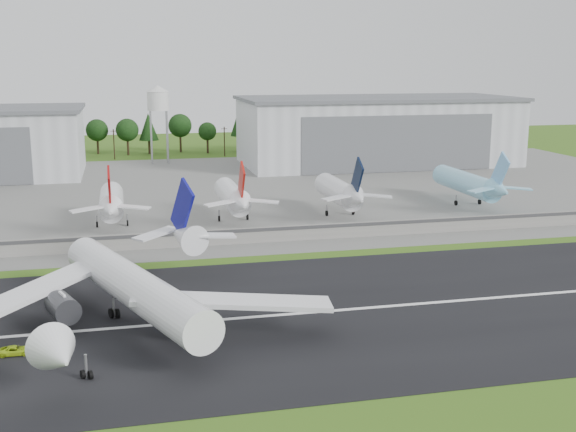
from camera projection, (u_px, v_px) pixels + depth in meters
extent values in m
plane|color=#315C15|center=(272.00, 342.00, 100.83)|extent=(600.00, 600.00, 0.00)
cube|color=black|center=(259.00, 317.00, 110.34)|extent=(320.00, 60.00, 0.10)
cube|color=white|center=(259.00, 317.00, 110.33)|extent=(220.00, 1.00, 0.02)
cube|color=slate|center=(190.00, 192.00, 215.07)|extent=(320.00, 150.00, 0.10)
cube|color=gray|center=(219.00, 237.00, 152.83)|extent=(240.00, 0.50, 3.50)
cube|color=#38383A|center=(219.00, 232.00, 152.28)|extent=(240.00, 0.12, 0.70)
cube|color=silver|center=(377.00, 132.00, 271.98)|extent=(100.00, 45.00, 24.00)
cube|color=#595B60|center=(378.00, 98.00, 269.32)|extent=(102.00, 47.00, 1.20)
cube|color=#595B60|center=(399.00, 144.00, 250.82)|extent=(70.00, 0.30, 19.68)
cylinder|color=#99999E|center=(152.00, 138.00, 270.22)|extent=(0.50, 0.50, 20.00)
cylinder|color=#99999E|center=(167.00, 136.00, 277.26)|extent=(0.50, 0.50, 20.00)
cylinder|color=silver|center=(158.00, 101.00, 270.89)|extent=(8.00, 8.00, 7.00)
cone|color=silver|center=(157.00, 88.00, 269.90)|extent=(8.40, 8.40, 2.40)
cylinder|color=white|center=(134.00, 287.00, 104.97)|extent=(21.05, 43.19, 5.80)
cone|color=white|center=(58.00, 355.00, 80.75)|extent=(7.55, 7.67, 5.80)
cone|color=white|center=(184.00, 236.00, 130.38)|extent=(8.35, 10.37, 5.51)
cube|color=navy|center=(182.00, 208.00, 128.78)|extent=(3.86, 9.10, 11.13)
cube|color=white|center=(233.00, 301.00, 101.23)|extent=(28.45, 8.96, 2.65)
cylinder|color=#333338|center=(192.00, 314.00, 100.84)|extent=(5.51, 6.49, 3.80)
cube|color=white|center=(210.00, 235.00, 129.16)|extent=(9.15, 3.64, 0.98)
cube|color=white|center=(31.00, 292.00, 105.17)|extent=(22.57, 24.68, 2.65)
cylinder|color=#333338|center=(63.00, 308.00, 103.33)|extent=(5.51, 6.49, 3.80)
cube|color=white|center=(156.00, 234.00, 130.47)|extent=(9.02, 8.14, 0.98)
cube|color=#99999E|center=(126.00, 326.00, 102.04)|extent=(20.00, 31.60, 3.20)
cylinder|color=black|center=(114.00, 313.00, 109.59)|extent=(0.91, 1.54, 1.50)
imported|color=#A7C917|center=(15.00, 350.00, 95.99)|extent=(4.35, 2.05, 1.20)
cylinder|color=white|center=(111.00, 201.00, 170.86)|extent=(5.62, 24.00, 5.62)
cone|color=white|center=(111.00, 210.00, 155.89)|extent=(5.34, 7.00, 5.34)
cube|color=maroon|center=(109.00, 188.00, 155.35)|extent=(0.45, 8.59, 10.02)
cylinder|color=#99999E|center=(97.00, 222.00, 169.09)|extent=(0.32, 0.32, 3.00)
cylinder|color=#99999E|center=(127.00, 220.00, 170.64)|extent=(0.32, 0.32, 3.00)
cylinder|color=black|center=(97.00, 224.00, 169.24)|extent=(0.40, 1.40, 1.40)
cylinder|color=white|center=(232.00, 196.00, 177.23)|extent=(5.66, 24.00, 5.66)
cone|color=white|center=(242.00, 204.00, 162.26)|extent=(5.38, 7.00, 5.38)
cube|color=#A4130C|center=(241.00, 183.00, 161.73)|extent=(0.45, 8.59, 10.02)
cylinder|color=#99999E|center=(219.00, 216.00, 175.47)|extent=(0.32, 0.32, 3.00)
cylinder|color=#99999E|center=(247.00, 214.00, 177.02)|extent=(0.32, 0.32, 3.00)
cylinder|color=black|center=(219.00, 218.00, 175.62)|extent=(0.40, 1.40, 1.40)
cylinder|color=white|center=(338.00, 191.00, 183.24)|extent=(5.87, 24.00, 5.87)
cone|color=white|center=(357.00, 198.00, 168.27)|extent=(5.58, 7.00, 5.58)
cube|color=black|center=(357.00, 178.00, 167.74)|extent=(0.45, 8.59, 10.02)
cylinder|color=#99999E|center=(327.00, 210.00, 181.50)|extent=(0.32, 0.32, 3.00)
cylinder|color=#99999E|center=(353.00, 209.00, 183.05)|extent=(0.32, 0.32, 3.00)
cylinder|color=black|center=(327.00, 213.00, 181.65)|extent=(0.40, 1.40, 1.40)
cylinder|color=#88CEEC|center=(465.00, 183.00, 196.37)|extent=(5.79, 30.00, 5.79)
cone|color=#88CEEC|center=(500.00, 191.00, 178.54)|extent=(5.50, 7.00, 5.50)
cube|color=#72B2E9|center=(500.00, 171.00, 178.01)|extent=(0.45, 8.59, 10.02)
cylinder|color=#99999E|center=(456.00, 200.00, 194.62)|extent=(0.32, 0.32, 3.00)
cylinder|color=#99999E|center=(480.00, 199.00, 196.17)|extent=(0.32, 0.32, 3.00)
cylinder|color=black|center=(456.00, 203.00, 194.77)|extent=(0.40, 1.40, 1.40)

